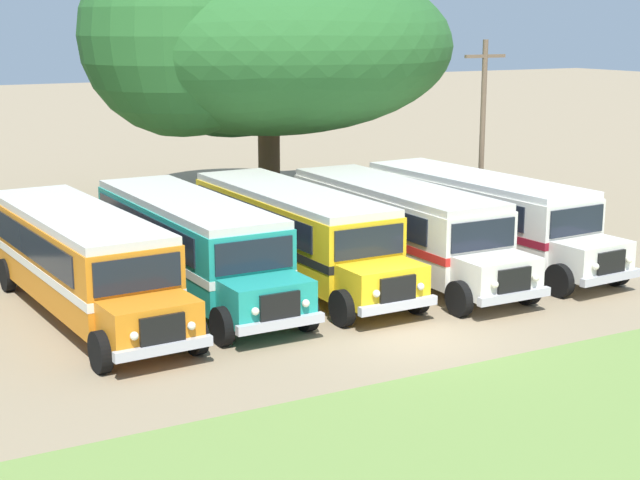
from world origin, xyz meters
name	(u,v)px	position (x,y,z in m)	size (l,w,h in m)	color
ground_plane	(411,337)	(0.00, 0.00, 0.00)	(220.00, 220.00, 0.00)	#937F60
foreground_grass_strip	(598,429)	(0.00, -6.61, 0.00)	(80.00, 8.47, 0.01)	olive
parked_bus_slot_0	(80,257)	(-6.79, 6.26, 1.58)	(3.16, 10.90, 2.82)	orange
parked_bus_slot_1	(191,241)	(-3.38, 6.63, 1.58)	(2.80, 10.85, 2.82)	teal
parked_bus_slot_2	(295,230)	(0.03, 6.54, 1.58)	(2.79, 10.85, 2.82)	yellow
parked_bus_slot_3	(399,224)	(3.39, 5.74, 1.58)	(2.73, 10.85, 2.82)	silver
parked_bus_slot_4	(480,213)	(6.83, 5.92, 1.58)	(3.19, 10.91, 2.82)	silver
broad_shade_tree	(258,39)	(3.87, 17.11, 7.23)	(15.46, 15.62, 11.75)	brown
utility_pole	(482,132)	(9.22, 8.99, 3.89)	(1.80, 0.20, 7.29)	brown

